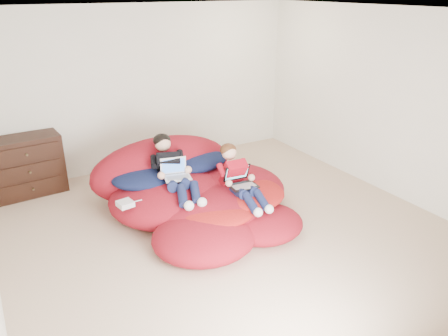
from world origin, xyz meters
The scene contains 9 objects.
room_shell centered at (0.00, 0.00, 0.22)m, with size 5.10×5.10×2.77m.
dresser centered at (-1.90, 2.25, 0.42)m, with size 0.96×0.56×0.84m.
beanbag_pile centered at (-0.13, 0.61, 0.26)m, with size 2.43×2.46×0.92m.
cream_pillow centered at (-0.75, 1.31, 0.62)m, with size 0.43×0.27×0.27m, color white.
older_boy centered at (-0.40, 0.66, 0.66)m, with size 0.40×1.09×0.64m.
younger_boy centered at (0.24, 0.15, 0.60)m, with size 0.30×0.95×0.62m.
laptop_white centered at (-0.40, 0.56, 0.62)m, with size 0.36×0.32×0.24m.
laptop_black centered at (0.24, 0.10, 0.55)m, with size 0.35×0.34×0.23m.
power_adapter centered at (-1.09, 0.45, 0.42)m, with size 0.17×0.17×0.06m, color silver.
Camera 1 is at (-2.34, -3.96, 2.73)m, focal length 35.00 mm.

